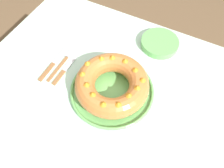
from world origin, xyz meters
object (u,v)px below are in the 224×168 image
fork (63,62)px  cake_knife (64,71)px  serving_dish (112,91)px  side_bowl (160,43)px  serving_knife (53,64)px  bundt_cake (112,84)px

fork → cake_knife: cake_knife is taller
cake_knife → serving_dish: bearing=2.3°
fork → side_bowl: size_ratio=1.18×
serving_dish → serving_knife: bearing=179.1°
serving_knife → side_bowl: bearing=37.1°
side_bowl → serving_dish: bearing=-103.9°
side_bowl → fork: bearing=-139.9°
fork → side_bowl: 0.45m
serving_dish → cake_knife: 0.23m
serving_dish → bundt_cake: size_ratio=1.18×
serving_knife → fork: bearing=40.7°
bundt_cake → fork: bearing=172.1°
fork → cake_knife: 0.05m
serving_dish → side_bowl: (0.08, 0.32, 0.00)m
serving_dish → serving_knife: (-0.29, 0.00, -0.01)m
serving_dish → fork: serving_dish is taller
serving_dish → bundt_cake: 0.05m
fork → side_bowl: (0.34, 0.29, 0.01)m
bundt_cake → cake_knife: bundt_cake is taller
bundt_cake → fork: (-0.26, 0.04, -0.06)m
serving_knife → side_bowl: 0.49m
cake_knife → side_bowl: size_ratio=1.01×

